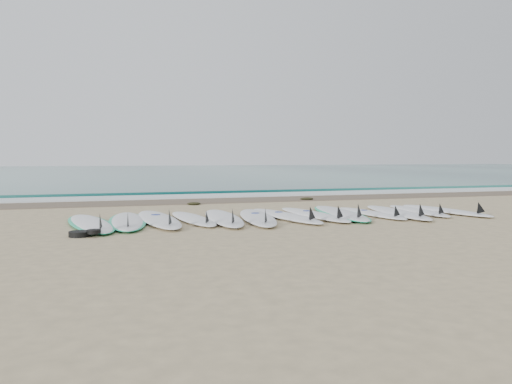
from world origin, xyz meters
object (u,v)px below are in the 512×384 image
object	(u,v)px
surfboard_6	(287,215)
leash_coil	(83,233)
surfboard_12	(447,210)
surfboard_0	(91,223)

from	to	relation	value
surfboard_6	leash_coil	distance (m)	3.84
surfboard_12	leash_coil	world-z (taller)	surfboard_12
leash_coil	surfboard_0	bearing A→B (deg)	85.88
surfboard_6	leash_coil	bearing A→B (deg)	-169.53
surfboard_12	leash_coil	size ratio (longest dim) A/B	5.71
surfboard_12	surfboard_6	bearing A→B (deg)	173.15
surfboard_0	surfboard_12	distance (m)	7.17
surfboard_0	leash_coil	size ratio (longest dim) A/B	6.12
surfboard_6	leash_coil	world-z (taller)	surfboard_6
surfboard_0	surfboard_6	xyz separation A→B (m)	(3.58, -0.02, 0.01)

